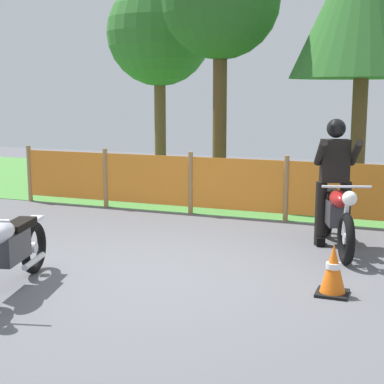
# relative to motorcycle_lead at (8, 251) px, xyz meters

# --- Properties ---
(ground) EXTENTS (24.00, 24.00, 0.02)m
(ground) POSITION_rel_motorcycle_lead_xyz_m (1.13, 1.17, -0.44)
(ground) COLOR #5B5B60
(grass_verge) EXTENTS (24.00, 5.95, 0.01)m
(grass_verge) POSITION_rel_motorcycle_lead_xyz_m (1.13, 7.29, -0.43)
(grass_verge) COLOR #4C8C3D
(grass_verge) RESTS_ON ground
(barrier_fence) EXTENTS (8.17, 0.08, 1.05)m
(barrier_fence) POSITION_rel_motorcycle_lead_xyz_m (1.13, 4.31, 0.11)
(barrier_fence) COLOR #997547
(barrier_fence) RESTS_ON ground
(tree_leftmost) EXTENTS (2.52, 2.52, 4.69)m
(tree_leftmost) POSITION_rel_motorcycle_lead_xyz_m (-2.08, 8.47, 2.97)
(tree_leftmost) COLOR brown
(tree_leftmost) RESTS_ON ground
(tree_near_left) EXTENTS (2.33, 2.33, 4.99)m
(tree_near_left) POSITION_rel_motorcycle_lead_xyz_m (0.11, 6.49, 3.35)
(tree_near_left) COLOR brown
(tree_near_left) RESTS_ON ground
(motorcycle_lead) EXTENTS (0.69, 1.85, 0.89)m
(motorcycle_lead) POSITION_rel_motorcycle_lead_xyz_m (0.00, 0.00, 0.00)
(motorcycle_lead) COLOR black
(motorcycle_lead) RESTS_ON ground
(motorcycle_trailing) EXTENTS (0.82, 1.91, 0.94)m
(motorcycle_trailing) POSITION_rel_motorcycle_lead_xyz_m (2.90, 2.89, 0.02)
(motorcycle_trailing) COLOR black
(motorcycle_trailing) RESTS_ON ground
(rider_trailing) EXTENTS (0.66, 0.77, 1.69)m
(rider_trailing) POSITION_rel_motorcycle_lead_xyz_m (2.83, 3.09, 0.52)
(rider_trailing) COLOR black
(rider_trailing) RESTS_ON ground
(traffic_cone) EXTENTS (0.32, 0.32, 0.53)m
(traffic_cone) POSITION_rel_motorcycle_lead_xyz_m (3.10, 1.10, -0.17)
(traffic_cone) COLOR black
(traffic_cone) RESTS_ON ground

